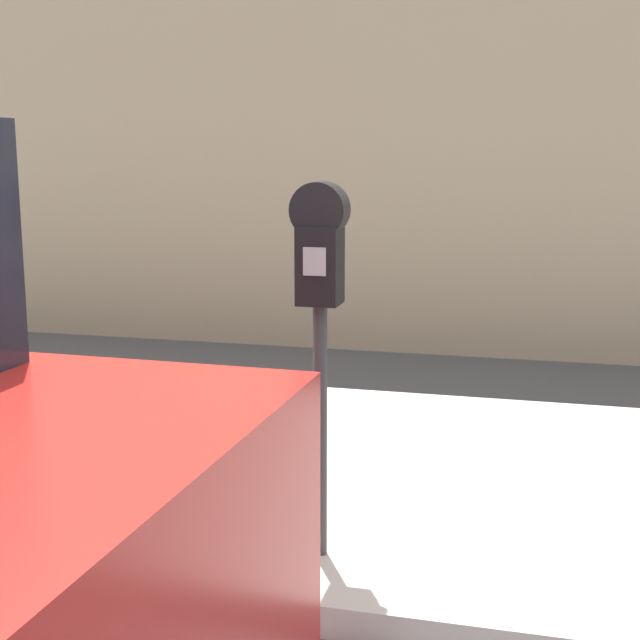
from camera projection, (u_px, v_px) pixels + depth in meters
sidewalk at (400, 480)px, 4.36m from camera, size 24.00×2.80×0.12m
building_facade at (473, 51)px, 6.99m from camera, size 24.00×0.30×4.85m
parking_meter at (320, 281)px, 3.24m from camera, size 0.20×0.15×1.42m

